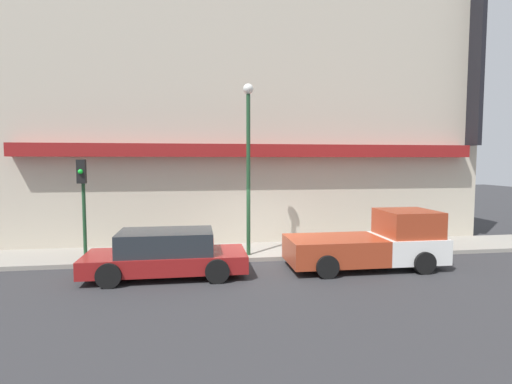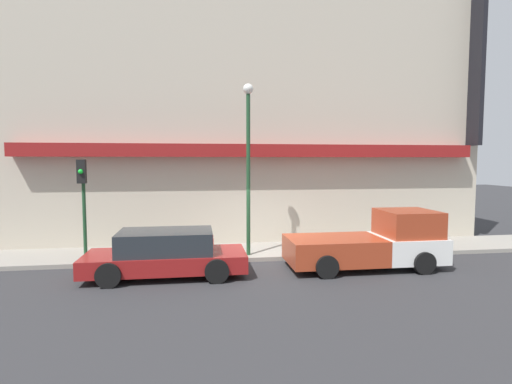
{
  "view_description": "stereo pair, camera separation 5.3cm",
  "coord_description": "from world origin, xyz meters",
  "px_view_note": "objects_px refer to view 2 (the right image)",
  "views": [
    {
      "loc": [
        -2.35,
        -13.42,
        3.49
      ],
      "look_at": [
        -0.18,
        1.03,
        2.35
      ],
      "focal_mm": 28.0,
      "sensor_mm": 36.0,
      "label": 1
    },
    {
      "loc": [
        -2.29,
        -13.43,
        3.49
      ],
      "look_at": [
        -0.18,
        1.03,
        2.35
      ],
      "focal_mm": 28.0,
      "sensor_mm": 36.0,
      "label": 2
    }
  ],
  "objects_px": {
    "pickup_truck": "(374,243)",
    "street_lamp": "(248,150)",
    "parked_car": "(166,254)",
    "traffic_light": "(83,191)",
    "fire_hydrant": "(211,244)"
  },
  "relations": [
    {
      "from": "pickup_truck",
      "to": "traffic_light",
      "type": "relative_size",
      "value": 1.48
    },
    {
      "from": "pickup_truck",
      "to": "parked_car",
      "type": "height_order",
      "value": "pickup_truck"
    },
    {
      "from": "pickup_truck",
      "to": "street_lamp",
      "type": "xyz_separation_m",
      "value": [
        -3.92,
        1.73,
        3.05
      ]
    },
    {
      "from": "parked_car",
      "to": "fire_hydrant",
      "type": "distance_m",
      "value": 2.43
    },
    {
      "from": "fire_hydrant",
      "to": "street_lamp",
      "type": "bearing_deg",
      "value": -10.47
    },
    {
      "from": "fire_hydrant",
      "to": "traffic_light",
      "type": "height_order",
      "value": "traffic_light"
    },
    {
      "from": "parked_car",
      "to": "fire_hydrant",
      "type": "relative_size",
      "value": 6.37
    },
    {
      "from": "traffic_light",
      "to": "pickup_truck",
      "type": "bearing_deg",
      "value": -11.77
    },
    {
      "from": "parked_car",
      "to": "pickup_truck",
      "type": "bearing_deg",
      "value": 0.41
    },
    {
      "from": "parked_car",
      "to": "traffic_light",
      "type": "xyz_separation_m",
      "value": [
        -2.88,
        1.99,
        1.8
      ]
    },
    {
      "from": "pickup_truck",
      "to": "street_lamp",
      "type": "height_order",
      "value": "street_lamp"
    },
    {
      "from": "parked_car",
      "to": "traffic_light",
      "type": "bearing_deg",
      "value": 145.76
    },
    {
      "from": "street_lamp",
      "to": "traffic_light",
      "type": "height_order",
      "value": "street_lamp"
    },
    {
      "from": "traffic_light",
      "to": "street_lamp",
      "type": "bearing_deg",
      "value": -2.68
    },
    {
      "from": "pickup_truck",
      "to": "traffic_light",
      "type": "height_order",
      "value": "traffic_light"
    }
  ]
}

